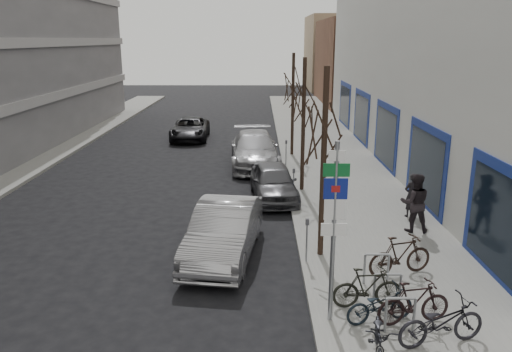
{
  "coord_description": "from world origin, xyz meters",
  "views": [
    {
      "loc": [
        0.81,
        -9.88,
        6.18
      ],
      "look_at": [
        0.72,
        5.31,
        2.0
      ],
      "focal_mm": 35.0,
      "sensor_mm": 36.0,
      "label": 1
    }
  ],
  "objects_px": {
    "tree_far": "(293,80)",
    "tree_mid": "(304,93)",
    "meter_mid": "(294,181)",
    "parked_car_back": "(255,150)",
    "bike_far_inner": "(400,255)",
    "parked_car_front": "(224,231)",
    "pedestrian_near": "(412,195)",
    "bike_mid_inner": "(367,287)",
    "pedestrian_far": "(415,202)",
    "tree_near": "(325,119)",
    "meter_back": "(286,150)",
    "parked_car_mid": "(274,182)",
    "bike_mid_curb": "(380,302)",
    "bike_near_left": "(380,336)",
    "bike_rack": "(387,286)",
    "lane_car": "(190,129)",
    "meter_front": "(307,236)",
    "highway_sign_pole": "(334,222)",
    "bike_near_right": "(414,302)",
    "bike_far_curb": "(442,318)"
  },
  "relations": [
    {
      "from": "tree_mid",
      "to": "tree_far",
      "type": "distance_m",
      "value": 6.5
    },
    {
      "from": "tree_near",
      "to": "bike_far_curb",
      "type": "xyz_separation_m",
      "value": [
        1.91,
        -4.42,
        -3.37
      ]
    },
    {
      "from": "tree_far",
      "to": "meter_mid",
      "type": "relative_size",
      "value": 4.33
    },
    {
      "from": "meter_mid",
      "to": "bike_far_curb",
      "type": "xyz_separation_m",
      "value": [
        2.36,
        -9.42,
        -0.18
      ]
    },
    {
      "from": "parked_car_mid",
      "to": "pedestrian_far",
      "type": "height_order",
      "value": "pedestrian_far"
    },
    {
      "from": "bike_near_right",
      "to": "parked_car_mid",
      "type": "xyz_separation_m",
      "value": [
        -2.78,
        9.32,
        0.04
      ]
    },
    {
      "from": "tree_far",
      "to": "pedestrian_far",
      "type": "bearing_deg",
      "value": -73.88
    },
    {
      "from": "bike_far_inner",
      "to": "bike_near_left",
      "type": "bearing_deg",
      "value": 142.14
    },
    {
      "from": "meter_mid",
      "to": "pedestrian_near",
      "type": "distance_m",
      "value": 4.38
    },
    {
      "from": "tree_near",
      "to": "bike_mid_curb",
      "type": "height_order",
      "value": "tree_near"
    },
    {
      "from": "bike_far_inner",
      "to": "lane_car",
      "type": "bearing_deg",
      "value": 5.85
    },
    {
      "from": "bike_mid_inner",
      "to": "pedestrian_far",
      "type": "distance_m",
      "value": 5.42
    },
    {
      "from": "bike_rack",
      "to": "parked_car_front",
      "type": "relative_size",
      "value": 0.47
    },
    {
      "from": "bike_rack",
      "to": "lane_car",
      "type": "bearing_deg",
      "value": 109.48
    },
    {
      "from": "pedestrian_far",
      "to": "lane_car",
      "type": "bearing_deg",
      "value": -54.58
    },
    {
      "from": "tree_near",
      "to": "pedestrian_far",
      "type": "height_order",
      "value": "tree_near"
    },
    {
      "from": "bike_near_right",
      "to": "bike_mid_inner",
      "type": "relative_size",
      "value": 1.03
    },
    {
      "from": "tree_mid",
      "to": "bike_mid_inner",
      "type": "distance_m",
      "value": 10.1
    },
    {
      "from": "tree_mid",
      "to": "parked_car_mid",
      "type": "xyz_separation_m",
      "value": [
        -1.2,
        -0.85,
        -3.4
      ]
    },
    {
      "from": "pedestrian_near",
      "to": "parked_car_front",
      "type": "bearing_deg",
      "value": 8.46
    },
    {
      "from": "highway_sign_pole",
      "to": "bike_mid_inner",
      "type": "relative_size",
      "value": 2.53
    },
    {
      "from": "bike_rack",
      "to": "bike_far_inner",
      "type": "relative_size",
      "value": 1.23
    },
    {
      "from": "meter_mid",
      "to": "parked_car_front",
      "type": "xyz_separation_m",
      "value": [
        -2.35,
        -4.82,
        -0.13
      ]
    },
    {
      "from": "meter_mid",
      "to": "parked_car_back",
      "type": "bearing_deg",
      "value": 104.44
    },
    {
      "from": "bike_rack",
      "to": "parked_car_front",
      "type": "distance_m",
      "value": 5.05
    },
    {
      "from": "bike_rack",
      "to": "bike_mid_curb",
      "type": "relative_size",
      "value": 1.42
    },
    {
      "from": "tree_near",
      "to": "parked_car_mid",
      "type": "distance_m",
      "value": 6.7
    },
    {
      "from": "parked_car_front",
      "to": "pedestrian_far",
      "type": "distance_m",
      "value": 6.26
    },
    {
      "from": "tree_near",
      "to": "parked_car_mid",
      "type": "relative_size",
      "value": 1.32
    },
    {
      "from": "highway_sign_pole",
      "to": "tree_near",
      "type": "relative_size",
      "value": 0.76
    },
    {
      "from": "meter_mid",
      "to": "tree_near",
      "type": "bearing_deg",
      "value": -84.86
    },
    {
      "from": "meter_front",
      "to": "meter_mid",
      "type": "relative_size",
      "value": 1.0
    },
    {
      "from": "meter_front",
      "to": "highway_sign_pole",
      "type": "bearing_deg",
      "value": -85.25
    },
    {
      "from": "bike_rack",
      "to": "bike_near_right",
      "type": "relative_size",
      "value": 1.32
    },
    {
      "from": "bike_mid_inner",
      "to": "bike_far_inner",
      "type": "height_order",
      "value": "bike_far_inner"
    },
    {
      "from": "tree_mid",
      "to": "parked_car_back",
      "type": "height_order",
      "value": "tree_mid"
    },
    {
      "from": "parked_car_front",
      "to": "tree_near",
      "type": "bearing_deg",
      "value": 3.86
    },
    {
      "from": "parked_car_mid",
      "to": "bike_mid_inner",
      "type": "bearing_deg",
      "value": -83.17
    },
    {
      "from": "parked_car_front",
      "to": "pedestrian_near",
      "type": "relative_size",
      "value": 3.04
    },
    {
      "from": "meter_front",
      "to": "bike_near_left",
      "type": "bearing_deg",
      "value": -77.34
    },
    {
      "from": "tree_near",
      "to": "pedestrian_far",
      "type": "distance_m",
      "value": 4.76
    },
    {
      "from": "bike_near_left",
      "to": "bike_mid_curb",
      "type": "xyz_separation_m",
      "value": [
        0.33,
        1.34,
        -0.04
      ]
    },
    {
      "from": "meter_back",
      "to": "bike_mid_inner",
      "type": "xyz_separation_m",
      "value": [
        1.18,
        -13.46,
        -0.26
      ]
    },
    {
      "from": "meter_mid",
      "to": "bike_far_inner",
      "type": "height_order",
      "value": "meter_mid"
    },
    {
      "from": "meter_front",
      "to": "parked_car_back",
      "type": "xyz_separation_m",
      "value": [
        -1.55,
        11.52,
        -0.08
      ]
    },
    {
      "from": "bike_mid_curb",
      "to": "pedestrian_far",
      "type": "relative_size",
      "value": 0.81
    },
    {
      "from": "bike_rack",
      "to": "meter_back",
      "type": "height_order",
      "value": "meter_back"
    },
    {
      "from": "highway_sign_pole",
      "to": "tree_near",
      "type": "distance_m",
      "value": 3.88
    },
    {
      "from": "tree_near",
      "to": "pedestrian_near",
      "type": "bearing_deg",
      "value": 42.12
    },
    {
      "from": "tree_far",
      "to": "tree_mid",
      "type": "bearing_deg",
      "value": -90.0
    }
  ]
}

